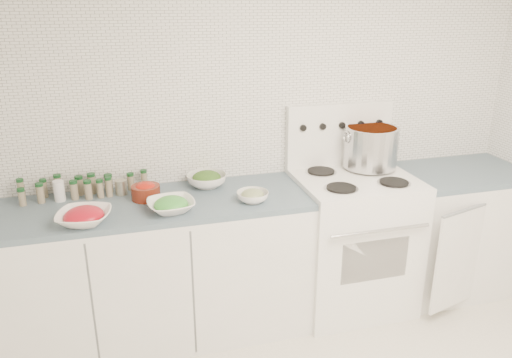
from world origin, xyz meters
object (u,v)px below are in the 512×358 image
(stock_pot, at_px, (371,145))
(bowl_snowpea, at_px, (171,205))
(bowl_tomato, at_px, (84,216))
(stove, at_px, (351,237))

(stock_pot, bearing_deg, bowl_snowpea, -167.98)
(stock_pot, distance_m, bowl_tomato, 1.88)
(stove, distance_m, stock_pot, 0.64)
(stove, height_order, bowl_tomato, stove)
(stove, xyz_separation_m, bowl_snowpea, (-1.21, -0.15, 0.44))
(stove, distance_m, bowl_tomato, 1.74)
(stove, distance_m, bowl_snowpea, 1.30)
(bowl_tomato, bearing_deg, bowl_snowpea, 4.55)
(stove, bearing_deg, stock_pot, 39.68)
(stove, height_order, bowl_snowpea, stove)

